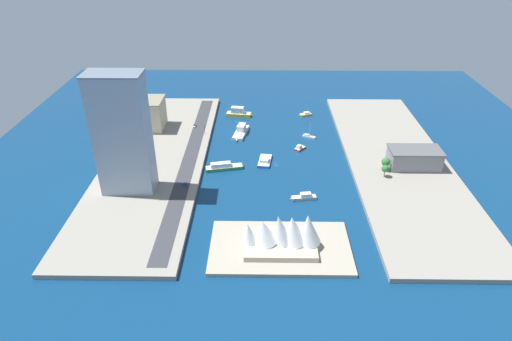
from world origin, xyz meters
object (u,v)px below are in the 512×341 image
object	(u,v)px
catamaran_blue	(265,161)
ferry_yellow_fast	(238,113)
water_taxi_orange	(306,114)
van_white	(195,126)
office_block_beige	(152,114)
tugboat_red	(300,148)
yacht_sleek_gray	(304,197)
ferry_white_commuter	(241,131)
opera_landmark	(284,233)
warehouse_low_gray	(414,158)
tower_tall_glass	(122,135)
hatchback_blue	(185,184)
traffic_light_waterfront	(205,129)
ferry_green_doubledeck	(223,167)
sailboat_small_white	(309,136)

from	to	relation	value
catamaran_blue	ferry_yellow_fast	distance (m)	88.41
water_taxi_orange	van_white	xyz separation A→B (m)	(94.62, 32.17, 2.70)
office_block_beige	van_white	world-z (taller)	office_block_beige
ferry_yellow_fast	van_white	world-z (taller)	ferry_yellow_fast
tugboat_red	ferry_yellow_fast	distance (m)	81.53
yacht_sleek_gray	ferry_white_commuter	distance (m)	104.74
water_taxi_orange	ferry_yellow_fast	world-z (taller)	ferry_yellow_fast
van_white	opera_landmark	size ratio (longest dim) A/B	0.12
catamaran_blue	warehouse_low_gray	size ratio (longest dim) A/B	0.58
van_white	opera_landmark	distance (m)	164.76
ferry_yellow_fast	opera_landmark	size ratio (longest dim) A/B	0.56
yacht_sleek_gray	opera_landmark	xyz separation A→B (m)	(14.78, 47.82, 8.86)
tower_tall_glass	tugboat_red	bearing A→B (deg)	-151.11
ferry_white_commuter	hatchback_blue	xyz separation A→B (m)	(32.26, 85.00, 1.47)
catamaran_blue	office_block_beige	bearing A→B (deg)	-30.05
water_taxi_orange	tugboat_red	xyz separation A→B (m)	(10.04, 66.31, 0.08)
ferry_white_commuter	hatchback_blue	world-z (taller)	ferry_white_commuter
ferry_white_commuter	catamaran_blue	world-z (taller)	ferry_white_commuter
ferry_yellow_fast	traffic_light_waterfront	size ratio (longest dim) A/B	3.70
tower_tall_glass	yacht_sleek_gray	bearing A→B (deg)	176.74
ferry_yellow_fast	van_white	distance (m)	46.12
water_taxi_orange	catamaran_blue	bearing A→B (deg)	67.12
catamaran_blue	traffic_light_waterfront	distance (m)	63.88
catamaran_blue	opera_landmark	size ratio (longest dim) A/B	0.49
ferry_white_commuter	opera_landmark	distance (m)	146.13
ferry_yellow_fast	warehouse_low_gray	xyz separation A→B (m)	(-126.00, 94.78, 6.48)
ferry_green_doubledeck	hatchback_blue	bearing A→B (deg)	50.20
catamaran_blue	sailboat_small_white	size ratio (longest dim) A/B	1.65
yacht_sleek_gray	van_white	world-z (taller)	van_white
yacht_sleek_gray	ferry_yellow_fast	bearing A→B (deg)	-70.31
yacht_sleek_gray	warehouse_low_gray	size ratio (longest dim) A/B	0.49
ferry_green_doubledeck	warehouse_low_gray	world-z (taller)	warehouse_low_gray
ferry_white_commuter	ferry_yellow_fast	xyz separation A→B (m)	(3.82, -37.52, 0.68)
water_taxi_orange	traffic_light_waterfront	distance (m)	96.32
ferry_green_doubledeck	catamaran_blue	bearing A→B (deg)	-160.64
ferry_yellow_fast	van_white	xyz separation A→B (m)	(34.72, 30.34, 0.76)
ferry_white_commuter	traffic_light_waterfront	size ratio (longest dim) A/B	4.49
catamaran_blue	ferry_green_doubledeck	xyz separation A→B (m)	(29.07, 10.22, 0.57)
ferry_green_doubledeck	opera_landmark	world-z (taller)	opera_landmark
ferry_yellow_fast	tower_tall_glass	bearing A→B (deg)	63.72
yacht_sleek_gray	catamaran_blue	bearing A→B (deg)	-62.79
tugboat_red	tower_tall_glass	bearing A→B (deg)	28.89
yacht_sleek_gray	ferry_white_commuter	bearing A→B (deg)	-65.36
ferry_white_commuter	ferry_green_doubledeck	world-z (taller)	ferry_white_commuter
yacht_sleek_gray	hatchback_blue	world-z (taller)	hatchback_blue
sailboat_small_white	traffic_light_waterfront	bearing A→B (deg)	-0.05
water_taxi_orange	sailboat_small_white	bearing A→B (deg)	88.25
warehouse_low_gray	traffic_light_waterfront	xyz separation A→B (m)	(150.86, -51.24, -2.28)
ferry_white_commuter	opera_landmark	size ratio (longest dim) A/B	0.68
water_taxi_orange	tugboat_red	distance (m)	67.06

